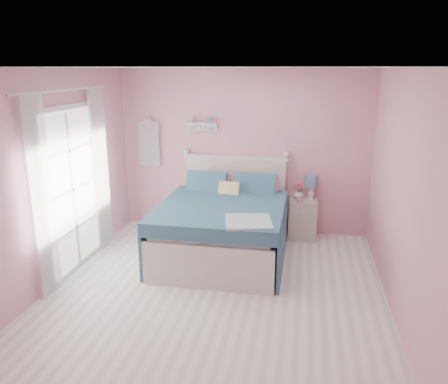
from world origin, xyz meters
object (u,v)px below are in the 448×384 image
(table_lamp, at_px, (311,182))
(nightstand, at_px, (303,219))
(vase, at_px, (298,194))
(bed, at_px, (224,227))
(teacup, at_px, (299,200))

(table_lamp, bearing_deg, nightstand, -148.80)
(table_lamp, xyz_separation_m, vase, (-0.19, -0.00, -0.19))
(nightstand, distance_m, table_lamp, 0.60)
(bed, relative_size, vase, 12.93)
(nightstand, bearing_deg, teacup, -118.69)
(bed, relative_size, table_lamp, 5.43)
(nightstand, height_order, teacup, teacup)
(vase, bearing_deg, nightstand, -35.39)
(vase, bearing_deg, bed, -138.22)
(bed, height_order, teacup, bed)
(bed, xyz_separation_m, table_lamp, (1.21, 0.91, 0.48))
(vase, bearing_deg, teacup, -83.98)
(bed, distance_m, nightstand, 1.40)
(bed, bearing_deg, teacup, 35.51)
(teacup, bearing_deg, nightstand, 61.31)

